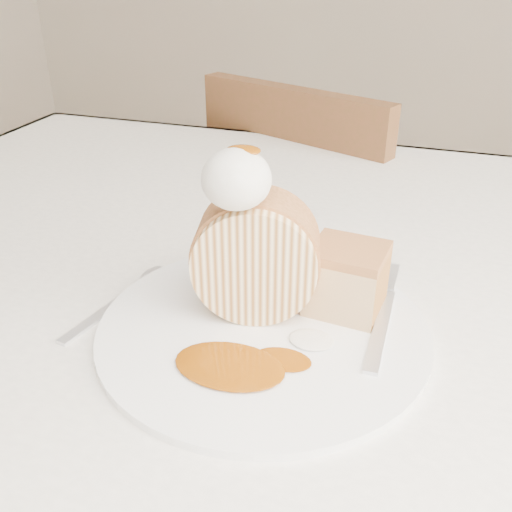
% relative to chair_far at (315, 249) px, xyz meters
% --- Properties ---
extents(table, '(1.40, 0.90, 0.75)m').
position_rel_chair_far_xyz_m(table, '(0.15, -0.52, 0.18)').
color(table, beige).
rests_on(table, ground).
extents(chair_far, '(0.52, 0.52, 0.84)m').
position_rel_chair_far_xyz_m(chair_far, '(0.00, 0.00, 0.00)').
color(chair_far, brown).
rests_on(chair_far, ground).
extents(plate, '(0.33, 0.33, 0.01)m').
position_rel_chair_far_xyz_m(plate, '(0.09, -0.67, 0.27)').
color(plate, white).
rests_on(plate, table).
extents(roulade_slice, '(0.12, 0.08, 0.11)m').
position_rel_chair_far_xyz_m(roulade_slice, '(0.08, -0.65, 0.33)').
color(roulade_slice, '#FFE5B1').
rests_on(roulade_slice, plate).
extents(cake_chunk, '(0.07, 0.07, 0.06)m').
position_rel_chair_far_xyz_m(cake_chunk, '(0.15, -0.62, 0.31)').
color(cake_chunk, '#BE7748').
rests_on(cake_chunk, plate).
extents(whipped_cream, '(0.06, 0.06, 0.05)m').
position_rel_chair_far_xyz_m(whipped_cream, '(0.07, -0.67, 0.41)').
color(whipped_cream, white).
rests_on(whipped_cream, roulade_slice).
extents(caramel_drizzle, '(0.03, 0.02, 0.01)m').
position_rel_chair_far_xyz_m(caramel_drizzle, '(0.07, -0.66, 0.44)').
color(caramel_drizzle, '#853E05').
rests_on(caramel_drizzle, whipped_cream).
extents(caramel_pool, '(0.10, 0.07, 0.00)m').
position_rel_chair_far_xyz_m(caramel_pool, '(0.08, -0.74, 0.28)').
color(caramel_pool, '#853E05').
rests_on(caramel_pool, plate).
extents(fork, '(0.02, 0.18, 0.00)m').
position_rel_chair_far_xyz_m(fork, '(0.19, -0.65, 0.28)').
color(fork, silver).
rests_on(fork, plate).
extents(spoon, '(0.05, 0.14, 0.00)m').
position_rel_chair_far_xyz_m(spoon, '(-0.06, -0.69, 0.27)').
color(spoon, silver).
rests_on(spoon, table).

